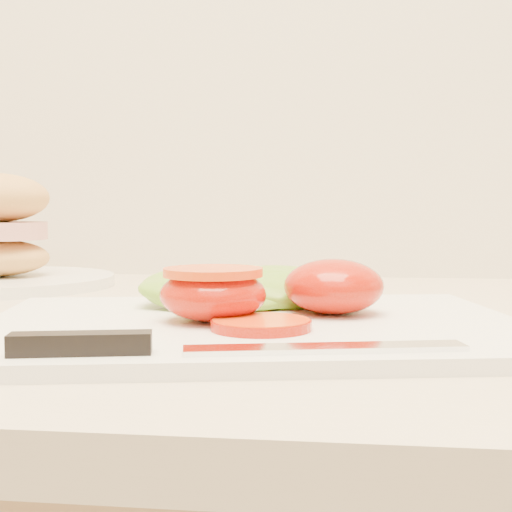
# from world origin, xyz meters

# --- Properties ---
(cutting_board) EXTENTS (0.43, 0.34, 0.01)m
(cutting_board) POSITION_xyz_m (-0.41, 1.58, 0.94)
(cutting_board) COLOR white
(cutting_board) RESTS_ON counter
(tomato_half_dome) EXTENTS (0.08, 0.08, 0.04)m
(tomato_half_dome) POSITION_xyz_m (-0.35, 1.62, 0.96)
(tomato_half_dome) COLOR red
(tomato_half_dome) RESTS_ON cutting_board
(tomato_half_cut) EXTENTS (0.08, 0.08, 0.04)m
(tomato_half_cut) POSITION_xyz_m (-0.44, 1.57, 0.96)
(tomato_half_cut) COLOR red
(tomato_half_cut) RESTS_ON cutting_board
(tomato_slice_0) EXTENTS (0.06, 0.06, 0.01)m
(tomato_slice_0) POSITION_xyz_m (-0.40, 1.54, 0.94)
(tomato_slice_0) COLOR #EA470D
(tomato_slice_0) RESTS_ON cutting_board
(lettuce_leaf_0) EXTENTS (0.17, 0.14, 0.03)m
(lettuce_leaf_0) POSITION_xyz_m (-0.44, 1.65, 0.95)
(lettuce_leaf_0) COLOR #75AC2D
(lettuce_leaf_0) RESTS_ON cutting_board
(lettuce_leaf_1) EXTENTS (0.15, 0.15, 0.03)m
(lettuce_leaf_1) POSITION_xyz_m (-0.39, 1.67, 0.95)
(lettuce_leaf_1) COLOR #75AC2D
(lettuce_leaf_1) RESTS_ON cutting_board
(knife) EXTENTS (0.25, 0.07, 0.01)m
(knife) POSITION_xyz_m (-0.44, 1.46, 0.94)
(knife) COLOR silver
(knife) RESTS_ON cutting_board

